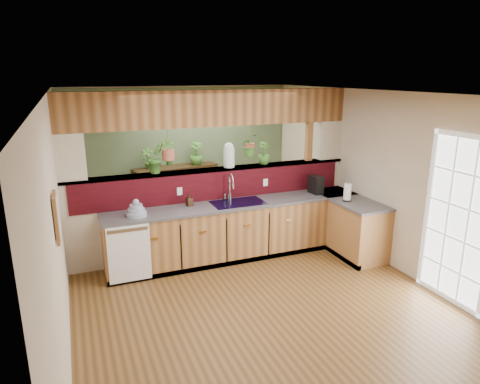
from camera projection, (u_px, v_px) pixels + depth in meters
name	position (u px, v px, depth m)	size (l,w,h in m)	color
ground	(247.00, 286.00, 5.92)	(4.60, 7.00, 0.01)	brown
ceiling	(248.00, 94.00, 5.22)	(4.60, 7.00, 0.01)	brown
wall_back	(181.00, 152.00, 8.70)	(4.60, 0.02, 2.60)	beige
wall_left	(57.00, 217.00, 4.74)	(0.02, 7.00, 2.60)	beige
wall_right	(389.00, 180.00, 6.40)	(0.02, 7.00, 2.60)	beige
pass_through_partition	(216.00, 180.00, 6.82)	(4.60, 0.21, 2.60)	beige
pass_through_ledge	(215.00, 170.00, 6.76)	(4.60, 0.21, 0.04)	brown
header_beam	(214.00, 108.00, 6.50)	(4.60, 0.15, 0.55)	brown
sage_backwall	(181.00, 152.00, 8.68)	(4.55, 0.02, 2.55)	#4E6344
countertop	(274.00, 227.00, 6.88)	(4.14, 1.52, 0.90)	brown
dishwasher	(129.00, 253.00, 5.86)	(0.58, 0.03, 0.82)	white
navy_sink	(238.00, 207.00, 6.66)	(0.82, 0.50, 0.18)	black
french_door	(457.00, 223.00, 5.29)	(0.06, 1.02, 2.16)	white
framed_print	(57.00, 217.00, 3.97)	(0.04, 0.35, 0.45)	brown
faucet	(230.00, 186.00, 6.69)	(0.19, 0.19, 0.44)	#B7B7B2
dish_stack	(136.00, 211.00, 5.99)	(0.29, 0.29, 0.25)	#8B97B4
soap_dispenser	(189.00, 200.00, 6.46)	(0.09, 0.09, 0.19)	#3B2515
coffee_maker	(316.00, 185.00, 7.12)	(0.16, 0.27, 0.30)	black
paper_towel	(347.00, 193.00, 6.70)	(0.14, 0.14, 0.29)	black
glass_jar	(229.00, 155.00, 6.79)	(0.18, 0.18, 0.39)	silver
ledge_plant_left	(156.00, 158.00, 6.36)	(0.26, 0.21, 0.48)	#356723
ledge_plant_right	(264.00, 153.00, 7.01)	(0.21, 0.21, 0.37)	#356723
hanging_plant_a	(168.00, 144.00, 6.37)	(0.24, 0.19, 0.52)	brown
hanging_plant_b	(250.00, 135.00, 6.84)	(0.40, 0.37, 0.48)	brown
shelving_console	(177.00, 193.00, 8.62)	(1.68, 0.45, 1.12)	black
shelf_plant_a	(147.00, 158.00, 8.22)	(0.21, 0.15, 0.41)	#356723
shelf_plant_b	(196.00, 153.00, 8.57)	(0.26, 0.26, 0.47)	#356723
floor_plant	(246.00, 198.00, 8.61)	(0.75, 0.65, 0.83)	#356723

